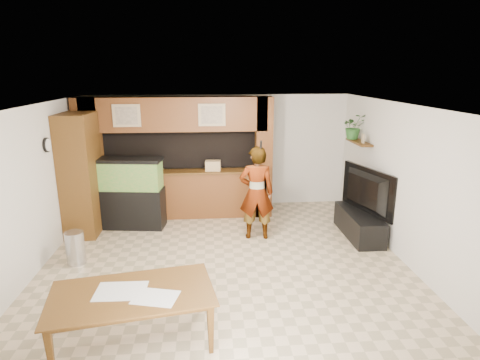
{
  "coord_description": "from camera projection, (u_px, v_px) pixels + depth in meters",
  "views": [
    {
      "loc": [
        -0.25,
        -5.95,
        3.11
      ],
      "look_at": [
        0.29,
        0.6,
        1.32
      ],
      "focal_mm": 30.0,
      "sensor_mm": 36.0,
      "label": 1
    }
  ],
  "objects": [
    {
      "name": "floor",
      "position": [
        225.0,
        268.0,
        6.56
      ],
      "size": [
        6.5,
        6.5,
        0.0
      ],
      "primitive_type": "plane",
      "color": "tan",
      "rests_on": "ground"
    },
    {
      "name": "ceiling",
      "position": [
        224.0,
        107.0,
        5.87
      ],
      "size": [
        6.5,
        6.5,
        0.0
      ],
      "primitive_type": "plane",
      "color": "white",
      "rests_on": "wall_back"
    },
    {
      "name": "wall_back",
      "position": [
        218.0,
        151.0,
        9.34
      ],
      "size": [
        6.0,
        0.0,
        6.0
      ],
      "primitive_type": "plane",
      "rotation": [
        1.57,
        0.0,
        0.0
      ],
      "color": "beige",
      "rests_on": "floor"
    },
    {
      "name": "wall_left",
      "position": [
        24.0,
        197.0,
        5.98
      ],
      "size": [
        0.0,
        6.5,
        6.5
      ],
      "primitive_type": "plane",
      "rotation": [
        1.57,
        0.0,
        1.57
      ],
      "color": "beige",
      "rests_on": "floor"
    },
    {
      "name": "wall_right",
      "position": [
        411.0,
        187.0,
        6.45
      ],
      "size": [
        0.0,
        6.5,
        6.5
      ],
      "primitive_type": "plane",
      "rotation": [
        1.57,
        0.0,
        -1.57
      ],
      "color": "beige",
      "rests_on": "floor"
    },
    {
      "name": "partition",
      "position": [
        175.0,
        157.0,
        8.67
      ],
      "size": [
        4.2,
        0.99,
        2.6
      ],
      "color": "brown",
      "rests_on": "floor"
    },
    {
      "name": "wall_clock",
      "position": [
        47.0,
        145.0,
        6.79
      ],
      "size": [
        0.05,
        0.25,
        0.25
      ],
      "color": "black",
      "rests_on": "wall_left"
    },
    {
      "name": "wall_shelf",
      "position": [
        359.0,
        142.0,
        8.21
      ],
      "size": [
        0.25,
        0.9,
        0.04
      ],
      "primitive_type": "cube",
      "color": "brown",
      "rests_on": "wall_right"
    },
    {
      "name": "pantry_cabinet",
      "position": [
        81.0,
        175.0,
        7.72
      ],
      "size": [
        0.59,
        0.96,
        2.35
      ],
      "primitive_type": "cube",
      "color": "brown",
      "rests_on": "floor"
    },
    {
      "name": "trash_can",
      "position": [
        75.0,
        248.0,
        6.64
      ],
      "size": [
        0.3,
        0.3,
        0.56
      ],
      "primitive_type": "cylinder",
      "color": "#B2B2B7",
      "rests_on": "floor"
    },
    {
      "name": "aquarium",
      "position": [
        131.0,
        194.0,
        8.11
      ],
      "size": [
        1.3,
        0.49,
        1.44
      ],
      "rotation": [
        0.0,
        0.0,
        -0.13
      ],
      "color": "black",
      "rests_on": "floor"
    },
    {
      "name": "tv_stand",
      "position": [
        359.0,
        224.0,
        7.77
      ],
      "size": [
        0.53,
        1.44,
        0.48
      ],
      "primitive_type": "cube",
      "color": "black",
      "rests_on": "floor"
    },
    {
      "name": "television",
      "position": [
        362.0,
        191.0,
        7.6
      ],
      "size": [
        0.61,
        1.49,
        0.86
      ],
      "primitive_type": "imported",
      "rotation": [
        0.0,
        0.0,
        1.86
      ],
      "color": "black",
      "rests_on": "tv_stand"
    },
    {
      "name": "photo_frame",
      "position": [
        363.0,
        138.0,
        8.0
      ],
      "size": [
        0.03,
        0.14,
        0.18
      ],
      "primitive_type": "cube",
      "rotation": [
        0.0,
        0.0,
        -0.05
      ],
      "color": "tan",
      "rests_on": "wall_shelf"
    },
    {
      "name": "potted_plant",
      "position": [
        354.0,
        127.0,
        8.41
      ],
      "size": [
        0.5,
        0.44,
        0.53
      ],
      "primitive_type": "imported",
      "rotation": [
        0.0,
        0.0,
        0.05
      ],
      "color": "#295C25",
      "rests_on": "wall_shelf"
    },
    {
      "name": "person",
      "position": [
        256.0,
        193.0,
        7.53
      ],
      "size": [
        0.68,
        0.47,
        1.79
      ],
      "primitive_type": "imported",
      "rotation": [
        0.0,
        0.0,
        3.08
      ],
      "color": "#9F7C57",
      "rests_on": "floor"
    },
    {
      "name": "microphone",
      "position": [
        261.0,
        145.0,
        7.13
      ],
      "size": [
        0.04,
        0.11,
        0.17
      ],
      "primitive_type": "cylinder",
      "rotation": [
        0.44,
        0.0,
        0.0
      ],
      "color": "black",
      "rests_on": "person"
    },
    {
      "name": "dining_table",
      "position": [
        134.0,
        319.0,
        4.66
      ],
      "size": [
        2.0,
        1.34,
        0.65
      ],
      "primitive_type": "imported",
      "rotation": [
        0.0,
        0.0,
        0.17
      ],
      "color": "brown",
      "rests_on": "floor"
    },
    {
      "name": "newspaper_a",
      "position": [
        156.0,
        297.0,
        4.5
      ],
      "size": [
        0.56,
        0.46,
        0.01
      ],
      "primitive_type": "cube",
      "rotation": [
        0.0,
        0.0,
        -0.25
      ],
      "color": "silver",
      "rests_on": "dining_table"
    },
    {
      "name": "newspaper_b",
      "position": [
        121.0,
        291.0,
        4.63
      ],
      "size": [
        0.58,
        0.43,
        0.01
      ],
      "primitive_type": "cube",
      "rotation": [
        0.0,
        0.0,
        -0.02
      ],
      "color": "silver",
      "rests_on": "dining_table"
    },
    {
      "name": "counter_box",
      "position": [
        213.0,
        166.0,
        8.6
      ],
      "size": [
        0.34,
        0.24,
        0.21
      ],
      "primitive_type": "cube",
      "rotation": [
        0.0,
        0.0,
        -0.07
      ],
      "color": "tan",
      "rests_on": "partition"
    }
  ]
}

